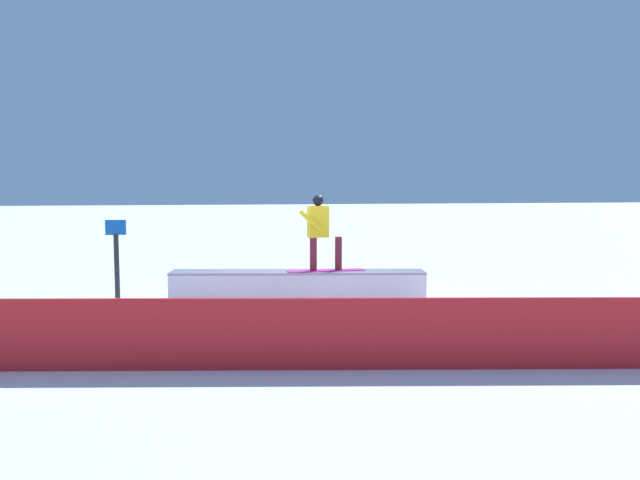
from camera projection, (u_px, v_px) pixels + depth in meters
ground_plane at (298, 306)px, 12.51m from camera, size 120.00×120.00×0.00m
grind_box at (298, 290)px, 12.48m from camera, size 5.09×1.39×0.70m
snowboarder at (320, 230)px, 12.35m from camera, size 1.57×0.46×1.52m
safety_fence at (340, 334)px, 8.19m from camera, size 12.30×1.89×0.95m
trail_marker at (117, 259)px, 12.54m from camera, size 0.40×0.10×1.72m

